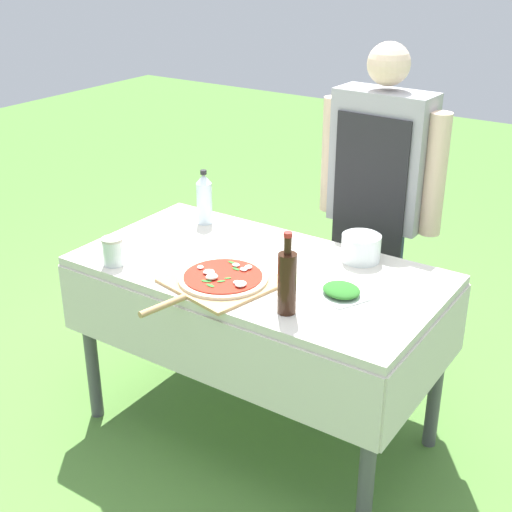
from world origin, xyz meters
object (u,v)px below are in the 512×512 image
(pizza_on_peel, at_px, (221,280))
(mixing_tub, at_px, (361,248))
(prep_table, at_px, (259,291))
(herb_container, at_px, (341,291))
(person_cook, at_px, (379,192))
(sauce_jar, at_px, (113,253))
(oil_bottle, at_px, (287,281))
(water_bottle, at_px, (204,198))

(pizza_on_peel, height_order, mixing_tub, mixing_tub)
(prep_table, bearing_deg, herb_container, -5.98)
(prep_table, relative_size, person_cook, 0.92)
(pizza_on_peel, height_order, sauce_jar, sauce_jar)
(herb_container, bearing_deg, sauce_jar, -163.07)
(prep_table, xyz_separation_m, mixing_tub, (0.30, 0.27, 0.16))
(prep_table, height_order, herb_container, herb_container)
(mixing_tub, bearing_deg, prep_table, -137.99)
(herb_container, relative_size, mixing_tub, 1.40)
(oil_bottle, bearing_deg, person_cook, 96.08)
(pizza_on_peel, distance_m, oil_bottle, 0.33)
(prep_table, distance_m, herb_container, 0.40)
(prep_table, distance_m, pizza_on_peel, 0.23)
(person_cook, height_order, pizza_on_peel, person_cook)
(person_cook, bearing_deg, herb_container, 107.75)
(oil_bottle, bearing_deg, prep_table, 138.28)
(herb_container, bearing_deg, pizza_on_peel, -158.85)
(pizza_on_peel, distance_m, sauce_jar, 0.46)
(prep_table, relative_size, oil_bottle, 4.87)
(mixing_tub, bearing_deg, person_cook, 106.35)
(oil_bottle, distance_m, herb_container, 0.25)
(oil_bottle, distance_m, mixing_tub, 0.53)
(prep_table, bearing_deg, person_cook, 74.71)
(herb_container, bearing_deg, oil_bottle, -114.85)
(pizza_on_peel, xyz_separation_m, sauce_jar, (-0.44, -0.10, 0.03))
(oil_bottle, xyz_separation_m, mixing_tub, (0.02, 0.52, -0.06))
(water_bottle, relative_size, mixing_tub, 1.58)
(mixing_tub, xyz_separation_m, sauce_jar, (-0.77, -0.57, -0.00))
(pizza_on_peel, xyz_separation_m, herb_container, (0.41, 0.16, 0.00))
(oil_bottle, height_order, mixing_tub, oil_bottle)
(prep_table, distance_m, mixing_tub, 0.43)
(oil_bottle, bearing_deg, pizza_on_peel, 170.51)
(oil_bottle, xyz_separation_m, herb_container, (0.10, 0.21, -0.10))
(person_cook, bearing_deg, sauce_jar, 58.16)
(pizza_on_peel, bearing_deg, person_cook, 88.57)
(prep_table, relative_size, water_bottle, 5.88)
(pizza_on_peel, distance_m, water_bottle, 0.61)
(prep_table, height_order, person_cook, person_cook)
(herb_container, relative_size, sauce_jar, 1.94)
(prep_table, xyz_separation_m, pizza_on_peel, (-0.03, -0.20, 0.12))
(person_cook, relative_size, herb_container, 7.22)
(person_cook, bearing_deg, pizza_on_peel, 78.43)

